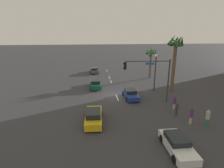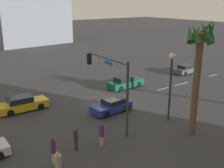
{
  "view_description": "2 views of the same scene",
  "coord_description": "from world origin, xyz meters",
  "px_view_note": "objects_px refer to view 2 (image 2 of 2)",
  "views": [
    {
      "loc": [
        25.36,
        -3.43,
        9.37
      ],
      "look_at": [
        -0.1,
        -0.66,
        1.81
      ],
      "focal_mm": 28.8,
      "sensor_mm": 36.0,
      "label": 1
    },
    {
      "loc": [
        15.75,
        21.15,
        10.15
      ],
      "look_at": [
        -0.71,
        -0.73,
        1.73
      ],
      "focal_mm": 43.83,
      "sensor_mm": 36.0,
      "label": 2
    }
  ],
  "objects_px": {
    "car_1": "(23,104)",
    "pedestrian_3": "(53,150)",
    "car_4": "(112,106)",
    "traffic_signal": "(111,79)",
    "pedestrian_1": "(76,139)",
    "car_0": "(186,69)",
    "car_2": "(125,82)",
    "streetlamp": "(171,74)",
    "pedestrian_2": "(58,164)",
    "palm_tree_1": "(199,55)",
    "pedestrian_0": "(102,134)"
  },
  "relations": [
    {
      "from": "traffic_signal",
      "to": "streetlamp",
      "type": "bearing_deg",
      "value": 156.58
    },
    {
      "from": "car_1",
      "to": "streetlamp",
      "type": "height_order",
      "value": "streetlamp"
    },
    {
      "from": "car_0",
      "to": "streetlamp",
      "type": "height_order",
      "value": "streetlamp"
    },
    {
      "from": "car_2",
      "to": "palm_tree_1",
      "type": "relative_size",
      "value": 0.52
    },
    {
      "from": "traffic_signal",
      "to": "streetlamp",
      "type": "distance_m",
      "value": 5.17
    },
    {
      "from": "pedestrian_2",
      "to": "streetlamp",
      "type": "bearing_deg",
      "value": -171.54
    },
    {
      "from": "car_1",
      "to": "pedestrian_1",
      "type": "relative_size",
      "value": 2.82
    },
    {
      "from": "streetlamp",
      "to": "pedestrian_3",
      "type": "distance_m",
      "value": 11.5
    },
    {
      "from": "pedestrian_2",
      "to": "pedestrian_3",
      "type": "height_order",
      "value": "pedestrian_3"
    },
    {
      "from": "streetlamp",
      "to": "pedestrian_2",
      "type": "relative_size",
      "value": 3.41
    },
    {
      "from": "pedestrian_2",
      "to": "pedestrian_3",
      "type": "distance_m",
      "value": 1.61
    },
    {
      "from": "car_4",
      "to": "traffic_signal",
      "type": "bearing_deg",
      "value": 52.61
    },
    {
      "from": "car_0",
      "to": "palm_tree_1",
      "type": "height_order",
      "value": "palm_tree_1"
    },
    {
      "from": "car_0",
      "to": "car_4",
      "type": "height_order",
      "value": "same"
    },
    {
      "from": "car_2",
      "to": "pedestrian_3",
      "type": "xyz_separation_m",
      "value": [
        13.97,
        9.63,
        0.35
      ]
    },
    {
      "from": "car_2",
      "to": "traffic_signal",
      "type": "distance_m",
      "value": 11.21
    },
    {
      "from": "car_0",
      "to": "car_1",
      "type": "distance_m",
      "value": 23.82
    },
    {
      "from": "car_0",
      "to": "pedestrian_3",
      "type": "distance_m",
      "value": 27.13
    },
    {
      "from": "car_0",
      "to": "pedestrian_0",
      "type": "xyz_separation_m",
      "value": [
        21.55,
        9.59,
        0.32
      ]
    },
    {
      "from": "palm_tree_1",
      "to": "car_1",
      "type": "bearing_deg",
      "value": -54.22
    },
    {
      "from": "car_1",
      "to": "pedestrian_3",
      "type": "height_order",
      "value": "pedestrian_3"
    },
    {
      "from": "pedestrian_3",
      "to": "pedestrian_0",
      "type": "bearing_deg",
      "value": -179.21
    },
    {
      "from": "car_2",
      "to": "traffic_signal",
      "type": "xyz_separation_m",
      "value": [
        7.67,
        7.42,
        3.44
      ]
    },
    {
      "from": "car_1",
      "to": "streetlamp",
      "type": "xyz_separation_m",
      "value": [
        -9.51,
        9.89,
        3.56
      ]
    },
    {
      "from": "car_4",
      "to": "pedestrian_1",
      "type": "height_order",
      "value": "pedestrian_1"
    },
    {
      "from": "pedestrian_0",
      "to": "car_2",
      "type": "bearing_deg",
      "value": -136.73
    },
    {
      "from": "car_0",
      "to": "pedestrian_3",
      "type": "height_order",
      "value": "pedestrian_3"
    },
    {
      "from": "streetlamp",
      "to": "pedestrian_1",
      "type": "distance_m",
      "value": 9.67
    },
    {
      "from": "car_0",
      "to": "car_2",
      "type": "relative_size",
      "value": 0.9
    },
    {
      "from": "traffic_signal",
      "to": "pedestrian_0",
      "type": "distance_m",
      "value": 4.59
    },
    {
      "from": "pedestrian_2",
      "to": "car_2",
      "type": "bearing_deg",
      "value": -142.19
    },
    {
      "from": "car_2",
      "to": "pedestrian_3",
      "type": "relative_size",
      "value": 2.46
    },
    {
      "from": "car_2",
      "to": "streetlamp",
      "type": "relative_size",
      "value": 0.77
    },
    {
      "from": "car_4",
      "to": "pedestrian_3",
      "type": "relative_size",
      "value": 2.11
    },
    {
      "from": "car_1",
      "to": "car_2",
      "type": "xyz_separation_m",
      "value": [
        -12.43,
        0.42,
        0.0
      ]
    },
    {
      "from": "car_1",
      "to": "streetlamp",
      "type": "bearing_deg",
      "value": 133.86
    },
    {
      "from": "car_0",
      "to": "traffic_signal",
      "type": "relative_size",
      "value": 0.67
    },
    {
      "from": "car_4",
      "to": "pedestrian_2",
      "type": "height_order",
      "value": "pedestrian_2"
    },
    {
      "from": "car_0",
      "to": "car_2",
      "type": "height_order",
      "value": "car_2"
    },
    {
      "from": "palm_tree_1",
      "to": "pedestrian_3",
      "type": "bearing_deg",
      "value": -14.02
    },
    {
      "from": "car_2",
      "to": "pedestrian_1",
      "type": "height_order",
      "value": "pedestrian_1"
    },
    {
      "from": "car_1",
      "to": "palm_tree_1",
      "type": "xyz_separation_m",
      "value": [
        -9.17,
        12.72,
        5.66
      ]
    },
    {
      "from": "streetlamp",
      "to": "pedestrian_0",
      "type": "distance_m",
      "value": 7.96
    },
    {
      "from": "pedestrian_0",
      "to": "pedestrian_1",
      "type": "xyz_separation_m",
      "value": [
        1.82,
        -0.56,
        -0.04
      ]
    },
    {
      "from": "car_0",
      "to": "car_1",
      "type": "relative_size",
      "value": 0.89
    },
    {
      "from": "car_1",
      "to": "pedestrian_3",
      "type": "xyz_separation_m",
      "value": [
        1.54,
        10.05,
        0.35
      ]
    },
    {
      "from": "car_4",
      "to": "car_0",
      "type": "bearing_deg",
      "value": -163.83
    },
    {
      "from": "car_4",
      "to": "pedestrian_2",
      "type": "bearing_deg",
      "value": 35.8
    },
    {
      "from": "car_4",
      "to": "streetlamp",
      "type": "relative_size",
      "value": 0.67
    },
    {
      "from": "pedestrian_1",
      "to": "pedestrian_3",
      "type": "xyz_separation_m",
      "value": [
        1.98,
        0.61,
        0.13
      ]
    }
  ]
}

